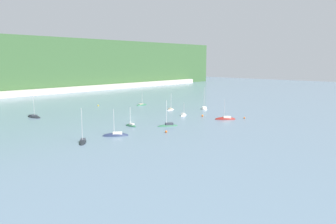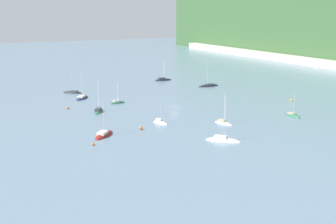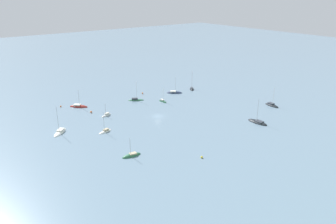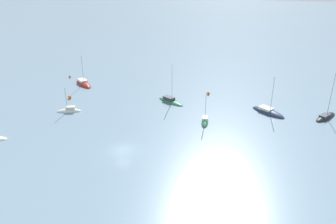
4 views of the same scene
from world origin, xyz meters
name	(u,v)px [view 1 (image 1 of 4)]	position (x,y,z in m)	size (l,w,h in m)	color
ground_plane	(132,117)	(0.00, 0.00, 0.00)	(600.00, 600.00, 0.00)	slate
shore_town_strip	(15,94)	(0.00, 114.57, 1.96)	(366.21, 6.00, 3.92)	beige
sailboat_0	(225,119)	(21.89, -31.39, 0.09)	(7.77, 7.74, 9.13)	maroon
sailboat_1	(171,110)	(25.18, 1.15, 0.15)	(6.16, 3.03, 8.74)	white
sailboat_2	(131,126)	(-13.00, -14.04, 0.11)	(1.61, 5.28, 7.61)	#2D6647
sailboat_3	(184,116)	(17.04, -13.62, 0.13)	(5.52, 2.93, 6.34)	silver
sailboat_4	(116,135)	(-26.11, -21.73, 0.08)	(7.89, 7.22, 9.37)	#232D4C
sailboat_5	(34,117)	(-27.69, 30.17, 0.06)	(3.43, 9.07, 10.83)	black
sailboat_6	(142,105)	(27.32, 23.55, 0.06)	(6.60, 2.86, 7.34)	#2D6647
sailboat_7	(204,109)	(39.01, -8.36, 0.12)	(7.78, 7.60, 11.34)	white
sailboat_9	(83,142)	(-37.90, -21.49, 0.09)	(6.01, 6.77, 10.86)	black
sailboat_10	(168,126)	(-3.88, -23.63, 0.16)	(7.54, 5.94, 9.98)	#2D6647
mooring_buoy_0	(202,116)	(20.61, -20.93, 0.42)	(0.84, 0.84, 0.84)	orange
mooring_buoy_1	(98,105)	(10.35, 38.24, 0.34)	(0.69, 0.69, 0.69)	yellow
mooring_buoy_2	(166,132)	(-12.24, -30.54, 0.37)	(0.73, 0.73, 0.73)	orange
mooring_buoy_3	(244,118)	(28.39, -36.28, 0.33)	(0.66, 0.66, 0.66)	orange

